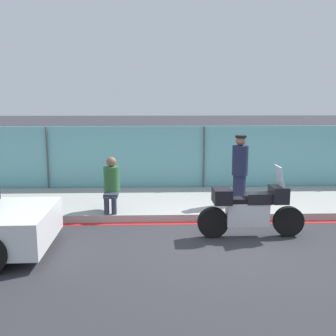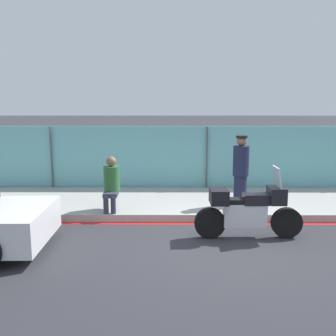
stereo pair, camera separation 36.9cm
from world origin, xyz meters
The scene contains 7 objects.
ground_plane centered at (0.00, 0.00, 0.00)m, with size 120.00×120.00×0.00m, color #2D2D33.
sidewalk centered at (0.00, 2.78, 0.09)m, with size 34.87×2.91×0.18m.
curb_paint_stripe centered at (0.00, 1.24, 0.00)m, with size 34.87×0.18×0.01m.
storefront_fence centered at (0.00, 4.32, 1.02)m, with size 33.12×0.17×2.04m.
motorcycle centered at (0.49, 0.31, 0.61)m, with size 2.23×0.51×1.50m.
officer_standing centered at (0.67, 2.25, 1.08)m, with size 0.40×0.40×1.77m.
person_seated_on_curb centered at (-2.53, 1.79, 0.89)m, with size 0.38×0.67×1.30m.
Camera 1 is at (-1.48, -7.48, 2.85)m, focal length 42.00 mm.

